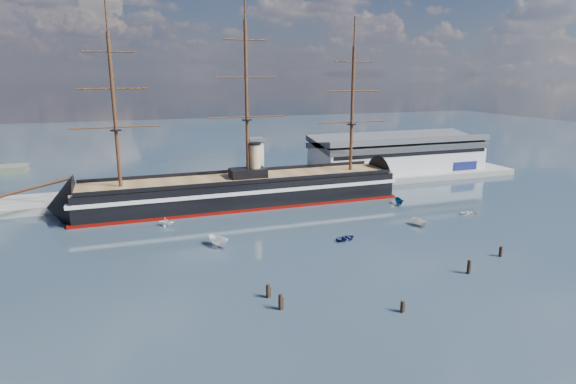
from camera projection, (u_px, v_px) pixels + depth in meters
name	position (u px, v px, depth m)	size (l,w,h in m)	color
ground	(282.00, 223.00, 119.79)	(600.00, 600.00, 0.00)	#24313B
quay	(275.00, 188.00, 155.98)	(180.00, 18.00, 2.00)	slate
warehouse	(397.00, 154.00, 173.47)	(63.00, 21.00, 11.60)	#B7BABC
quay_tower	(256.00, 161.00, 148.62)	(5.00, 5.00, 15.00)	silver
warship	(236.00, 191.00, 134.88)	(112.88, 16.31, 53.94)	black
motorboat_a	(219.00, 247.00, 103.05)	(7.36, 2.70, 2.95)	white
motorboat_b	(346.00, 240.00, 107.07)	(2.99, 1.20, 1.39)	navy
motorboat_c	(419.00, 226.00, 117.05)	(5.60, 2.05, 2.24)	beige
motorboat_d	(166.00, 226.00, 117.20)	(6.55, 2.84, 2.40)	white
motorboat_e	(469.00, 215.00, 126.49)	(2.84, 1.14, 1.33)	silver
motorboat_f	(399.00, 205.00, 136.32)	(5.56, 2.04, 2.22)	navy
piling_near_left	(280.00, 310.00, 75.47)	(0.64, 0.64, 3.30)	black
piling_near_mid	(402.00, 312.00, 74.63)	(0.64, 0.64, 2.59)	black
piling_near_right	(468.00, 274.00, 89.05)	(0.64, 0.64, 3.40)	black
piling_far_right	(500.00, 256.00, 97.46)	(0.64, 0.64, 2.82)	black
piling_extra	(268.00, 298.00, 79.50)	(0.64, 0.64, 3.04)	black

